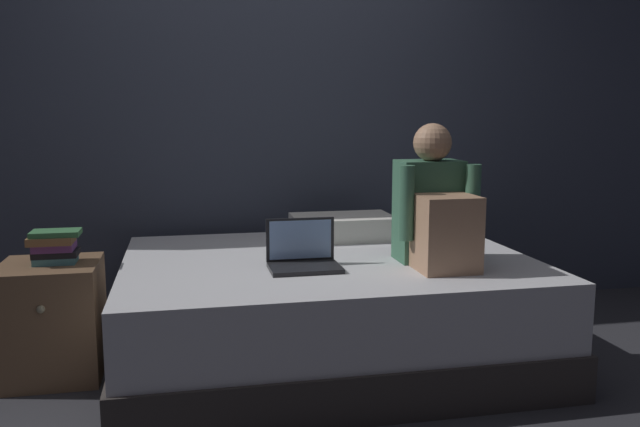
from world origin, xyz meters
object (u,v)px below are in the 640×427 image
nightstand (52,320)px  book_stack (54,246)px  bed (327,309)px  pillow (343,227)px  laptop (303,256)px  person_sitting (435,211)px

nightstand → book_stack: bearing=-0.6°
bed → pillow: size_ratio=3.57×
laptop → pillow: 0.73m
person_sitting → book_stack: 1.76m
nightstand → laptop: (1.14, -0.25, 0.31)m
pillow → book_stack: size_ratio=2.49×
bed → book_stack: (-1.27, 0.06, 0.36)m
bed → laptop: (-0.16, -0.19, 0.32)m
book_stack → pillow: bearing=15.1°
book_stack → nightstand: bearing=179.4°
nightstand → laptop: size_ratio=1.68×
person_sitting → pillow: bearing=111.3°
bed → pillow: pillow is taller
book_stack → laptop: bearing=-12.7°
bed → pillow: 0.59m
laptop → nightstand: bearing=167.6°
nightstand → book_stack: book_stack is taller
bed → person_sitting: (0.46, -0.24, 0.51)m
nightstand → pillow: bearing=14.8°
pillow → laptop: bearing=-118.3°
nightstand → person_sitting: size_ratio=0.82×
person_sitting → pillow: size_ratio=1.17×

